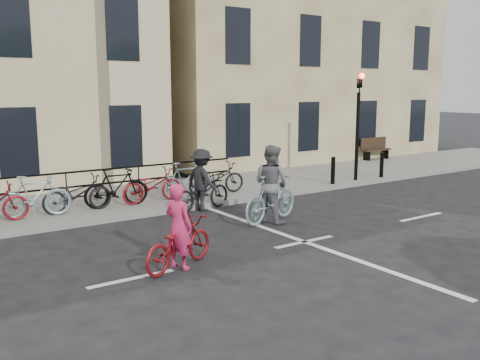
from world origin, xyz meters
TOP-DOWN VIEW (x-y plane):
  - ground at (0.00, 0.00)m, footprint 120.00×120.00m
  - sidewalk at (-4.00, 6.00)m, footprint 46.00×4.00m
  - building_east at (9.00, 13.00)m, footprint 14.00×10.00m
  - traffic_light at (6.20, 4.34)m, footprint 0.18×0.30m
  - bollard_east at (5.00, 4.25)m, footprint 0.14×0.14m
  - bollard_west at (7.40, 4.25)m, footprint 0.14×0.14m
  - bench at (11.00, 7.73)m, footprint 1.60×0.41m
  - parked_bikes at (-3.30, 5.04)m, footprint 10.40×1.23m
  - cyclist_pink at (-3.03, 0.04)m, footprint 1.89×1.25m
  - cyclist_grey at (0.50, 1.82)m, footprint 2.07×1.09m
  - cyclist_dark at (-0.26, 3.90)m, footprint 1.98×1.19m

SIDE VIEW (x-z plane):
  - ground at x=0.00m, z-range 0.00..0.00m
  - sidewalk at x=-4.00m, z-range 0.00..0.15m
  - cyclist_pink at x=-3.03m, z-range -0.24..1.34m
  - bollard_east at x=5.00m, z-range 0.15..1.05m
  - bollard_west at x=7.40m, z-range 0.15..1.05m
  - parked_bikes at x=-3.30m, z-range 0.12..1.17m
  - cyclist_dark at x=-0.26m, z-range -0.18..1.50m
  - bench at x=11.00m, z-range 0.19..1.16m
  - cyclist_grey at x=0.50m, z-range -0.18..1.74m
  - traffic_light at x=6.20m, z-range 0.50..4.40m
  - building_east at x=9.00m, z-range 0.15..12.15m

